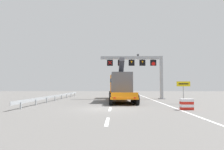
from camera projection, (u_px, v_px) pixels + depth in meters
The scene contains 8 objects.
ground at pixel (104, 109), 16.57m from camera, with size 112.00×112.00×0.00m, color slate.
lane_markings at pixel (112, 98), 30.41m from camera, with size 0.20×42.35×0.01m.
edge_line_right at pixel (151, 99), 28.45m from camera, with size 0.20×63.00×0.01m, color silver.
overhead_lane_gantry at pixel (140, 65), 29.37m from camera, with size 9.63×0.90×6.78m.
heavy_haul_truck_orange at pixel (120, 86), 26.98m from camera, with size 3.43×14.13×5.30m.
exit_sign_yellow at pixel (183, 87), 21.29m from camera, with size 1.48×0.15×2.45m.
crash_barrier_striped at pixel (187, 104), 15.83m from camera, with size 1.02×0.54×0.90m.
guardrail_left at pixel (58, 96), 27.08m from camera, with size 0.13×24.76×0.76m.
Camera 1 is at (0.94, -16.69, 1.95)m, focal length 31.07 mm.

